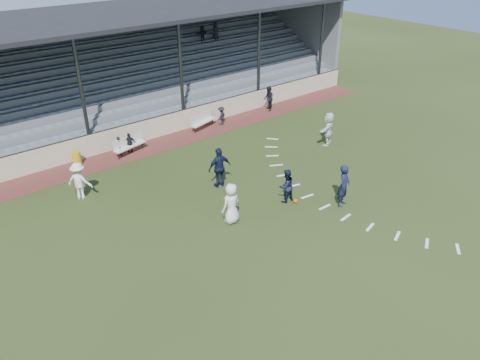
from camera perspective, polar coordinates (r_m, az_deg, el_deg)
name	(u,v)px	position (r m, az deg, el deg)	size (l,w,h in m)	color
ground	(278,230)	(19.47, 4.67, -6.12)	(90.00, 90.00, 0.00)	#283515
cinder_track	(151,147)	(26.97, -10.80, 3.98)	(34.00, 2.00, 0.02)	#522421
retaining_wall	(141,132)	(27.59, -11.99, 5.78)	(34.00, 0.18, 1.20)	#C6B598
bench_left	(129,143)	(26.26, -13.38, 4.37)	(2.04, 0.92, 0.95)	beige
bench_right	(202,119)	(28.90, -4.61, 7.37)	(2.03, 1.00, 0.95)	beige
trash_bin	(77,158)	(25.79, -19.26, 2.52)	(0.45, 0.45, 0.72)	gold
football	(295,201)	(21.29, 6.76, -2.55)	(0.21, 0.21, 0.21)	#CE460C
player_white_lead	(231,203)	(19.43, -1.05, -2.88)	(0.89, 0.58, 1.82)	silver
player_navy_lead	(344,186)	(21.08, 12.53, -0.68)	(0.71, 0.47, 1.96)	black
player_navy_mid	(286,186)	(21.03, 5.64, -0.72)	(0.77, 0.60, 1.59)	black
player_white_wing	(79,181)	(22.36, -19.00, -0.10)	(1.15, 0.66, 1.78)	silver
player_navy_wing	(220,168)	(22.07, -2.51, 1.52)	(1.17, 0.49, 2.01)	black
player_white_back	(328,129)	(26.96, 10.72, 6.18)	(1.77, 0.57, 1.91)	silver
official	(268,99)	(31.70, 3.49, 9.87)	(0.80, 0.62, 1.64)	black
sub_left_near	(119,146)	(26.04, -14.57, 3.99)	(0.41, 0.27, 1.12)	black
sub_left_far	(130,143)	(26.30, -13.29, 4.43)	(0.66, 0.28, 1.13)	black
sub_right	(221,116)	(29.32, -2.28, 7.82)	(0.76, 0.44, 1.18)	black
grandstand	(102,85)	(31.12, -16.48, 11.03)	(34.60, 9.00, 6.61)	slate
penalty_arc	(343,198)	(22.10, 12.49, -2.12)	(3.89, 14.63, 0.01)	white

